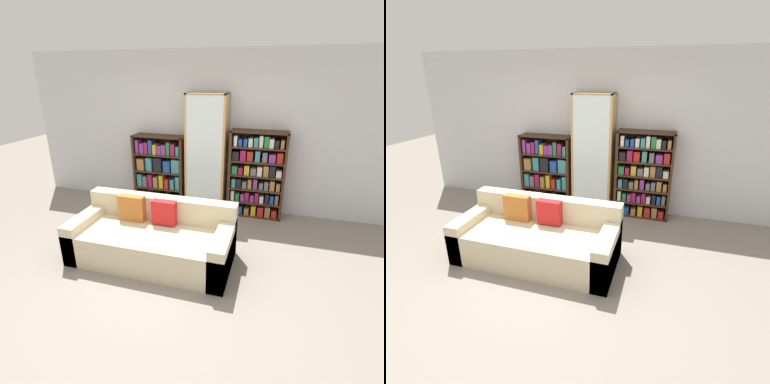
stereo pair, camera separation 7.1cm
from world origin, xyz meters
The scene contains 7 objects.
ground_plane centered at (0.00, 0.00, 0.00)m, with size 16.00×16.00×0.00m, color gray.
wall_back centered at (0.00, 2.34, 1.35)m, with size 6.71×0.06×2.70m.
couch centered at (-0.21, 0.40, 0.28)m, with size 2.09×0.94×0.79m.
bookshelf_left centered at (-0.79, 2.13, 0.64)m, with size 0.94×0.32×1.30m.
display_cabinet centered at (0.09, 2.12, 1.01)m, with size 0.68×0.36×2.03m.
bookshelf_right centered at (0.96, 2.13, 0.72)m, with size 0.92×0.32×1.47m.
wine_bottle centered at (0.55, 1.33, 0.14)m, with size 0.07×0.07×0.33m.
Camera 2 is at (1.33, -2.74, 2.31)m, focal length 28.00 mm.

